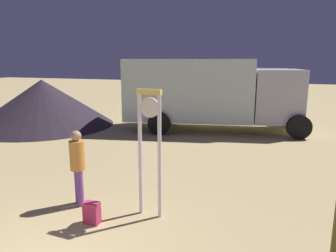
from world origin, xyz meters
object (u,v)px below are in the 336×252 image
at_px(box_truck_near, 208,91).
at_px(box_truck_far, 230,81).
at_px(person_near_clock, 78,164).
at_px(backpack, 92,213).
at_px(standing_clock, 150,141).
at_px(dome_tent, 43,103).

height_order(box_truck_near, box_truck_far, box_truck_far).
relative_size(person_near_clock, backpack, 3.82).
xyz_separation_m(standing_clock, backpack, (-0.87, -0.64, -1.25)).
distance_m(standing_clock, person_near_clock, 1.64).
relative_size(box_truck_near, dome_tent, 1.24).
distance_m(box_truck_near, dome_tent, 7.31).
relative_size(backpack, box_truck_near, 0.05).
distance_m(backpack, box_truck_near, 8.51).
bearing_deg(dome_tent, box_truck_far, 50.47).
relative_size(standing_clock, backpack, 5.93).
height_order(person_near_clock, dome_tent, dome_tent).
xyz_separation_m(box_truck_near, dome_tent, (-7.13, -1.50, -0.60)).
relative_size(box_truck_far, dome_tent, 1.06).
xyz_separation_m(standing_clock, box_truck_far, (-0.58, 14.83, 0.16)).
relative_size(standing_clock, box_truck_far, 0.37).
bearing_deg(standing_clock, dome_tent, 140.85).
height_order(person_near_clock, box_truck_near, box_truck_near).
height_order(standing_clock, box_truck_near, box_truck_near).
distance_m(person_near_clock, backpack, 1.10).
distance_m(box_truck_near, box_truck_far, 7.09).
bearing_deg(person_near_clock, box_truck_near, 82.73).
bearing_deg(box_truck_near, person_near_clock, -97.27).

